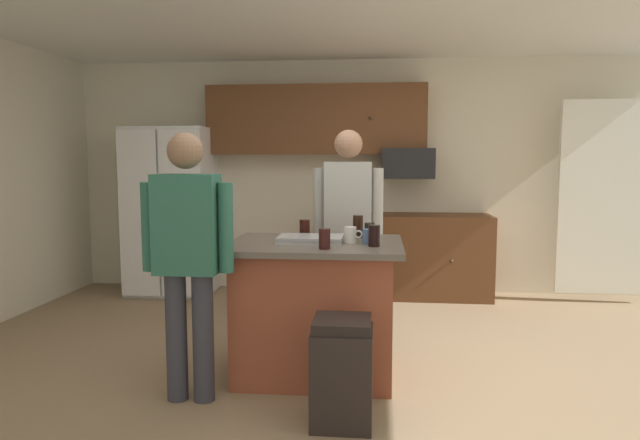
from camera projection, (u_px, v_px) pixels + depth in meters
floor at (333, 380)px, 3.88m from camera, size 7.04×7.04×0.00m
back_wall at (353, 176)px, 6.51m from camera, size 6.40×0.10×2.60m
french_door_window_panel at (603, 198)px, 5.87m from camera, size 0.90×0.06×2.00m
cabinet_run_upper at (316, 120)px, 6.29m from camera, size 2.40×0.38×0.75m
cabinet_run_lower at (406, 255)px, 6.22m from camera, size 1.80×0.63×0.90m
refrigerator at (171, 211)px, 6.34m from camera, size 0.90×0.76×1.84m
microwave_over_range at (407, 163)px, 6.14m from camera, size 0.56×0.40×0.32m
kitchen_island at (316, 308)px, 3.95m from camera, size 1.18×0.92×0.93m
person_elder_center at (348, 219)px, 4.66m from camera, size 0.57×0.23×1.73m
person_host_foreground at (188, 249)px, 3.46m from camera, size 0.57×0.22×1.65m
mug_ceramic_white at (351, 235)px, 3.86m from camera, size 0.12×0.08×0.11m
tumbler_amber at (370, 231)px, 3.99m from camera, size 0.07×0.07×0.12m
glass_pilsner at (305, 228)px, 4.16m from camera, size 0.08×0.08×0.13m
glass_dark_ale at (324, 239)px, 3.60m from camera, size 0.07×0.07×0.13m
glass_stout_tall at (374, 236)px, 3.71m from camera, size 0.08×0.08×0.14m
glass_short_whisky at (358, 226)px, 4.13m from camera, size 0.07×0.07×0.16m
mug_blue_stoneware at (369, 236)px, 3.82m from camera, size 0.12×0.08×0.10m
serving_tray at (311, 239)px, 3.91m from camera, size 0.44×0.30×0.04m
trash_bin at (342, 372)px, 3.21m from camera, size 0.34×0.34×0.61m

